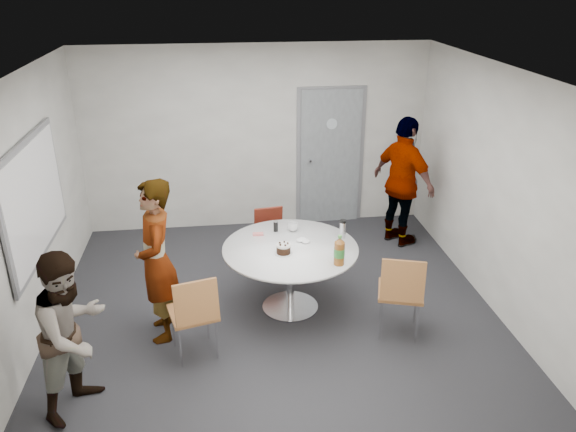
{
  "coord_description": "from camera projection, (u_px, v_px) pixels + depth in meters",
  "views": [
    {
      "loc": [
        -0.55,
        -5.43,
        3.62
      ],
      "look_at": [
        0.18,
        0.25,
        1.09
      ],
      "focal_mm": 35.0,
      "sensor_mm": 36.0,
      "label": 1
    }
  ],
  "objects": [
    {
      "name": "floor",
      "position": [
        276.0,
        312.0,
        6.45
      ],
      "size": [
        5.0,
        5.0,
        0.0
      ],
      "primitive_type": "plane",
      "color": "#242428",
      "rests_on": "ground"
    },
    {
      "name": "ceiling",
      "position": [
        273.0,
        74.0,
        5.36
      ],
      "size": [
        5.0,
        5.0,
        0.0
      ],
      "primitive_type": "plane",
      "rotation": [
        3.14,
        0.0,
        0.0
      ],
      "color": "silver",
      "rests_on": "wall_back"
    },
    {
      "name": "wall_back",
      "position": [
        256.0,
        139.0,
        8.17
      ],
      "size": [
        5.0,
        0.0,
        5.0
      ],
      "primitive_type": "plane",
      "rotation": [
        1.57,
        0.0,
        0.0
      ],
      "color": "#AFACA6",
      "rests_on": "floor"
    },
    {
      "name": "wall_left",
      "position": [
        26.0,
        216.0,
        5.61
      ],
      "size": [
        0.0,
        5.0,
        5.0
      ],
      "primitive_type": "plane",
      "rotation": [
        1.57,
        0.0,
        1.57
      ],
      "color": "#AFACA6",
      "rests_on": "floor"
    },
    {
      "name": "wall_right",
      "position": [
        499.0,
        193.0,
        6.2
      ],
      "size": [
        0.0,
        5.0,
        5.0
      ],
      "primitive_type": "plane",
      "rotation": [
        1.57,
        0.0,
        -1.57
      ],
      "color": "#AFACA6",
      "rests_on": "floor"
    },
    {
      "name": "wall_front",
      "position": [
        315.0,
        350.0,
        3.64
      ],
      "size": [
        5.0,
        0.0,
        5.0
      ],
      "primitive_type": "plane",
      "rotation": [
        -1.57,
        0.0,
        0.0
      ],
      "color": "#AFACA6",
      "rests_on": "floor"
    },
    {
      "name": "door",
      "position": [
        330.0,
        157.0,
        8.42
      ],
      "size": [
        1.02,
        0.17,
        2.12
      ],
      "color": "slate",
      "rests_on": "wall_back"
    },
    {
      "name": "whiteboard",
      "position": [
        34.0,
        199.0,
        5.76
      ],
      "size": [
        0.04,
        1.9,
        1.25
      ],
      "color": "slate",
      "rests_on": "wall_left"
    },
    {
      "name": "table",
      "position": [
        293.0,
        256.0,
        6.26
      ],
      "size": [
        1.51,
        1.51,
        1.12
      ],
      "color": "white",
      "rests_on": "floor"
    },
    {
      "name": "chair_near_left",
      "position": [
        194.0,
        310.0,
        5.47
      ],
      "size": [
        0.55,
        0.58,
        0.94
      ],
      "rotation": [
        0.0,
        0.0,
        0.26
      ],
      "color": "brown",
      "rests_on": "floor"
    },
    {
      "name": "chair_near_right",
      "position": [
        401.0,
        288.0,
        5.8
      ],
      "size": [
        0.58,
        0.61,
        0.97
      ],
      "rotation": [
        0.0,
        0.0,
        -0.29
      ],
      "color": "brown",
      "rests_on": "floor"
    },
    {
      "name": "chair_far",
      "position": [
        270.0,
        233.0,
        7.24
      ],
      "size": [
        0.44,
        0.47,
        0.82
      ],
      "rotation": [
        0.0,
        0.0,
        3.28
      ],
      "color": "maroon",
      "rests_on": "floor"
    },
    {
      "name": "person_main",
      "position": [
        157.0,
        261.0,
        5.73
      ],
      "size": [
        0.5,
        0.69,
        1.76
      ],
      "primitive_type": "imported",
      "rotation": [
        0.0,
        0.0,
        -1.43
      ],
      "color": "#A5C6EA",
      "rests_on": "floor"
    },
    {
      "name": "person_left",
      "position": [
        73.0,
        333.0,
        4.79
      ],
      "size": [
        0.88,
        0.94,
        1.54
      ],
      "primitive_type": "imported",
      "rotation": [
        0.0,
        0.0,
        1.04
      ],
      "color": "white",
      "rests_on": "floor"
    },
    {
      "name": "person_right",
      "position": [
        403.0,
        182.0,
        7.73
      ],
      "size": [
        0.9,
        1.16,
        1.84
      ],
      "primitive_type": "imported",
      "rotation": [
        0.0,
        0.0,
        2.06
      ],
      "color": "black",
      "rests_on": "floor"
    }
  ]
}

